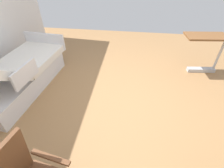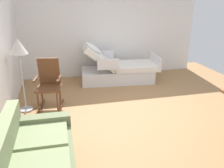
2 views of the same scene
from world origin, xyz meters
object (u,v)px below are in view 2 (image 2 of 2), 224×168
couch (36,165)px  floor_lamp (19,52)px  hospital_bed (118,70)px  rocking_chair (49,85)px

couch → floor_lamp: 2.49m
couch → floor_lamp: floor_lamp is taller
hospital_bed → floor_lamp: size_ratio=1.44×
hospital_bed → rocking_chair: hospital_bed is taller
hospital_bed → rocking_chair: size_ratio=2.04×
couch → floor_lamp: (2.29, 0.34, 0.92)m
hospital_bed → floor_lamp: 2.82m
rocking_chair → floor_lamp: floor_lamp is taller
couch → rocking_chair: size_ratio=1.54×
hospital_bed → rocking_chair: (-1.31, 1.81, 0.19)m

